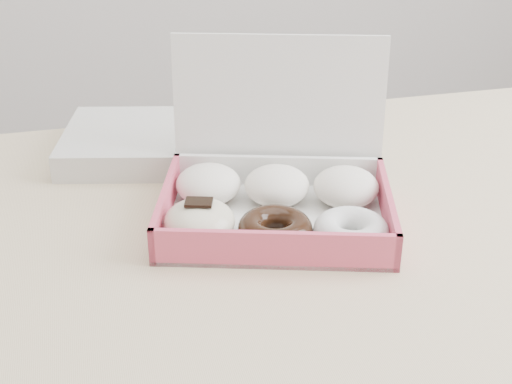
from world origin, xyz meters
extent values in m
cube|color=tan|center=(0.00, 0.00, 0.73)|extent=(1.20, 0.80, 0.04)
cylinder|color=tan|center=(-0.55, 0.35, 0.35)|extent=(0.05, 0.05, 0.71)
cube|color=white|center=(-0.20, 0.00, 0.75)|extent=(0.34, 0.29, 0.01)
cube|color=#D34761|center=(-0.23, -0.09, 0.77)|extent=(0.28, 0.09, 0.05)
cube|color=white|center=(-0.18, 0.10, 0.77)|extent=(0.28, 0.09, 0.05)
cube|color=#D34761|center=(-0.34, 0.04, 0.77)|extent=(0.07, 0.20, 0.05)
cube|color=#D34761|center=(-0.07, -0.04, 0.77)|extent=(0.07, 0.20, 0.05)
cube|color=white|center=(-0.17, 0.12, 0.86)|extent=(0.28, 0.10, 0.21)
ellipsoid|color=white|center=(-0.28, 0.08, 0.78)|extent=(0.11, 0.11, 0.05)
ellipsoid|color=white|center=(-0.19, 0.05, 0.78)|extent=(0.11, 0.11, 0.05)
ellipsoid|color=white|center=(-0.10, 0.03, 0.78)|extent=(0.11, 0.11, 0.05)
ellipsoid|color=beige|center=(-0.31, -0.02, 0.78)|extent=(0.11, 0.11, 0.05)
cube|color=black|center=(-0.31, -0.02, 0.81)|extent=(0.04, 0.03, 0.00)
torus|color=black|center=(-0.22, -0.04, 0.77)|extent=(0.11, 0.11, 0.03)
torus|color=white|center=(-0.13, -0.07, 0.77)|extent=(0.11, 0.11, 0.03)
cube|color=silver|center=(-0.34, 0.26, 0.77)|extent=(0.29, 0.26, 0.04)
camera|label=1|loc=(-0.42, -0.76, 1.21)|focal=50.00mm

